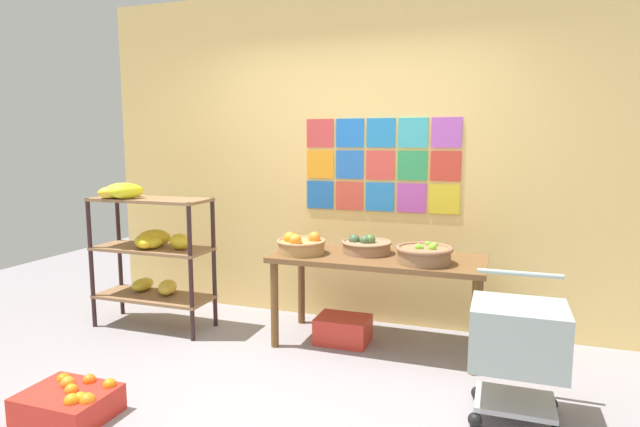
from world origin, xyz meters
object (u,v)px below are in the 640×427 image
(fruit_basket_centre, at_px, (301,245))
(produce_crate_under_table, at_px, (343,329))
(banana_shelf_unit, at_px, (146,239))
(fruit_basket_right, at_px, (424,254))
(fruit_basket_back_right, at_px, (366,246))
(shopping_cart, at_px, (518,340))
(display_table, at_px, (378,267))
(orange_crate_foreground, at_px, (69,403))

(fruit_basket_centre, bearing_deg, produce_crate_under_table, 14.57)
(banana_shelf_unit, xyz_separation_m, fruit_basket_right, (2.31, 0.10, 0.02))
(fruit_basket_centre, bearing_deg, fruit_basket_back_right, 20.48)
(shopping_cart, bearing_deg, fruit_basket_right, 128.46)
(fruit_basket_centre, xyz_separation_m, shopping_cart, (1.58, -0.70, -0.31))
(display_table, xyz_separation_m, fruit_basket_centre, (-0.59, -0.11, 0.15))
(banana_shelf_unit, bearing_deg, produce_crate_under_table, 6.78)
(fruit_basket_back_right, height_order, fruit_basket_right, fruit_basket_back_right)
(banana_shelf_unit, xyz_separation_m, fruit_basket_back_right, (1.83, 0.29, 0.01))
(fruit_basket_right, bearing_deg, fruit_basket_back_right, 157.78)
(banana_shelf_unit, distance_m, display_table, 1.96)
(produce_crate_under_table, height_order, orange_crate_foreground, orange_crate_foreground)
(banana_shelf_unit, height_order, produce_crate_under_table, banana_shelf_unit)
(fruit_basket_centre, bearing_deg, orange_crate_foreground, -118.63)
(banana_shelf_unit, xyz_separation_m, fruit_basket_centre, (1.36, 0.12, 0.02))
(display_table, height_order, shopping_cart, shopping_cart)
(banana_shelf_unit, distance_m, orange_crate_foreground, 1.65)
(fruit_basket_centre, xyz_separation_m, produce_crate_under_table, (0.32, 0.08, -0.68))
(display_table, relative_size, fruit_basket_back_right, 4.09)
(banana_shelf_unit, xyz_separation_m, display_table, (1.95, 0.22, -0.14))
(fruit_basket_back_right, distance_m, orange_crate_foreground, 2.26)
(fruit_basket_centre, relative_size, shopping_cart, 0.47)
(fruit_basket_back_right, distance_m, fruit_basket_centre, 0.51)
(fruit_basket_right, distance_m, orange_crate_foreground, 2.45)
(banana_shelf_unit, distance_m, fruit_basket_centre, 1.36)
(fruit_basket_right, height_order, fruit_basket_centre, fruit_basket_centre)
(banana_shelf_unit, relative_size, fruit_basket_right, 3.03)
(banana_shelf_unit, relative_size, orange_crate_foreground, 2.48)
(fruit_basket_right, height_order, orange_crate_foreground, fruit_basket_right)
(fruit_basket_back_right, height_order, shopping_cart, fruit_basket_back_right)
(shopping_cart, bearing_deg, produce_crate_under_table, 143.97)
(shopping_cart, bearing_deg, fruit_basket_back_right, 137.35)
(banana_shelf_unit, height_order, fruit_basket_back_right, banana_shelf_unit)
(banana_shelf_unit, bearing_deg, display_table, 6.57)
(fruit_basket_centre, bearing_deg, banana_shelf_unit, -175.11)
(display_table, relative_size, fruit_basket_right, 3.92)
(produce_crate_under_table, bearing_deg, fruit_basket_back_right, 31.25)
(produce_crate_under_table, distance_m, orange_crate_foreground, 1.99)
(display_table, xyz_separation_m, orange_crate_foreground, (-1.43, -1.64, -0.54))
(orange_crate_foreground, bearing_deg, fruit_basket_centre, 61.37)
(produce_crate_under_table, xyz_separation_m, orange_crate_foreground, (-1.16, -1.62, -0.01))
(fruit_basket_back_right, height_order, produce_crate_under_table, fruit_basket_back_right)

